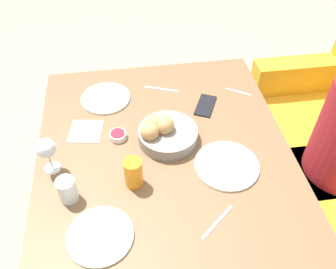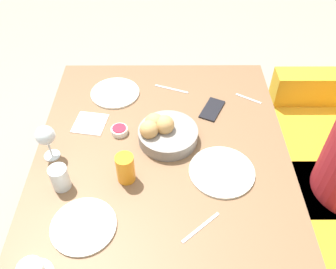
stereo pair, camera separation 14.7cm
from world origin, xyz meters
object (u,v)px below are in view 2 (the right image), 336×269
bread_basket (165,132)px  cell_phone (212,109)px  knife_silver (201,227)px  plate_near_left (115,93)px  spoon_coffee (248,99)px  fork_silver (171,89)px  water_tumbler (60,178)px  juice_glass (125,168)px  jam_bowl_berry (119,130)px  wine_glass (46,136)px  napkin (90,123)px  plate_far_center (222,172)px  plate_near_right (84,226)px

bread_basket → cell_phone: (-0.19, 0.22, -0.04)m
bread_basket → knife_silver: size_ratio=1.80×
plate_near_left → spoon_coffee: plate_near_left is taller
fork_silver → water_tumbler: bearing=-35.4°
juice_glass → jam_bowl_berry: (-0.24, -0.05, -0.05)m
spoon_coffee → plate_near_left: bearing=-93.6°
wine_glass → cell_phone: size_ratio=0.93×
water_tumbler → wine_glass: bearing=-154.2°
spoon_coffee → jam_bowl_berry: bearing=-69.1°
knife_silver → jam_bowl_berry: bearing=-145.1°
spoon_coffee → water_tumbler: bearing=-57.0°
bread_basket → knife_silver: bearing=16.6°
napkin → water_tumbler: bearing=-8.7°
plate_far_center → juice_glass: juice_glass is taller
juice_glass → water_tumbler: juice_glass is taller
bread_basket → plate_far_center: size_ratio=0.98×
plate_near_right → napkin: (-0.51, -0.05, -0.00)m
juice_glass → cell_phone: (-0.39, 0.36, -0.06)m
plate_near_right → knife_silver: size_ratio=1.63×
plate_far_center → knife_silver: bearing=-22.2°
plate_near_right → juice_glass: juice_glass is taller
jam_bowl_berry → juice_glass: bearing=11.4°
juice_glass → spoon_coffee: bearing=131.1°
knife_silver → juice_glass: bearing=-128.1°
bread_basket → plate_far_center: bearing=51.2°
plate_near_left → plate_near_right: (0.71, -0.03, 0.00)m
knife_silver → bread_basket: bearing=-163.4°
bread_basket → water_tumbler: size_ratio=2.51×
fork_silver → plate_far_center: bearing=20.0°
plate_far_center → water_tumbler: 0.60m
plate_near_right → plate_far_center: size_ratio=0.88×
water_tumbler → fork_silver: water_tumbler is taller
plate_near_left → water_tumbler: (0.54, -0.14, 0.04)m
knife_silver → cell_phone: 0.61m
jam_bowl_berry → napkin: jam_bowl_berry is taller
plate_far_center → wine_glass: bearing=-97.3°
wine_glass → knife_silver: size_ratio=1.14×
plate_far_center → cell_phone: bearing=-179.4°
plate_near_right → plate_far_center: same height
plate_near_right → water_tumbler: water_tumbler is taller
plate_far_center → water_tumbler: (0.06, -0.60, 0.04)m
fork_silver → wine_glass: bearing=-48.3°
plate_near_left → water_tumbler: 0.56m
plate_far_center → knife_silver: plate_far_center is taller
juice_glass → wine_glass: wine_glass is taller
spoon_coffee → cell_phone: size_ratio=0.68×
juice_glass → cell_phone: size_ratio=0.72×
plate_far_center → water_tumbler: bearing=-84.1°
plate_near_right → cell_phone: size_ratio=1.34×
bread_basket → plate_near_right: size_ratio=1.11×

